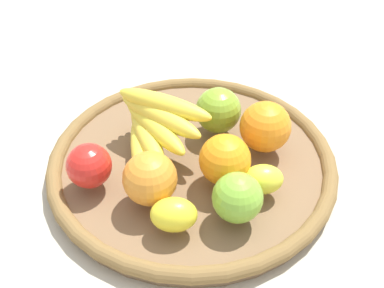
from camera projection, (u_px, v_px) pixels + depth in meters
name	position (u px, v px, depth m)	size (l,w,h in m)	color
ground_plane	(192.00, 169.00, 0.78)	(2.40, 2.40, 0.00)	#B8B09C
basket	(192.00, 161.00, 0.77)	(0.47, 0.47, 0.03)	brown
apple_1	(237.00, 198.00, 0.64)	(0.07, 0.07, 0.07)	#7DB836
apple_2	(218.00, 110.00, 0.78)	(0.08, 0.08, 0.08)	#7FA92D
lemon_0	(174.00, 215.00, 0.63)	(0.06, 0.05, 0.05)	yellow
orange_2	(150.00, 179.00, 0.66)	(0.08, 0.08, 0.08)	orange
banana_bunch	(153.00, 125.00, 0.74)	(0.17, 0.16, 0.09)	yellow
orange_1	(265.00, 127.00, 0.74)	(0.08, 0.08, 0.08)	orange
orange_0	(225.00, 160.00, 0.69)	(0.08, 0.08, 0.08)	orange
lemon_1	(263.00, 179.00, 0.68)	(0.06, 0.04, 0.04)	yellow
apple_0	(89.00, 166.00, 0.69)	(0.07, 0.07, 0.07)	red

